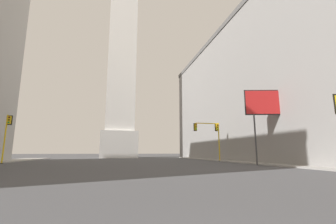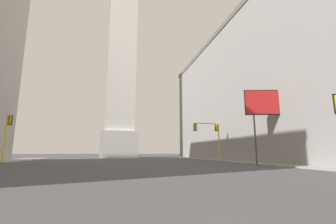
{
  "view_description": "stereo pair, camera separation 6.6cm",
  "coord_description": "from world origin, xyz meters",
  "px_view_note": "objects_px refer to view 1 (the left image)",
  "views": [
    {
      "loc": [
        -1.29,
        -1.5,
        1.53
      ],
      "look_at": [
        8.57,
        39.77,
        9.1
      ],
      "focal_mm": 24.0,
      "sensor_mm": 36.0,
      "label": 1
    },
    {
      "loc": [
        -1.22,
        -1.52,
        1.53
      ],
      "look_at": [
        8.57,
        39.77,
        9.1
      ],
      "focal_mm": 24.0,
      "sensor_mm": 36.0,
      "label": 2
    }
  ],
  "objects_px": {
    "obelisk": "(123,50)",
    "traffic_light_mid_left": "(7,131)",
    "billboard_sign": "(271,104)",
    "traffic_light_mid_right": "(211,132)"
  },
  "relations": [
    {
      "from": "obelisk",
      "to": "traffic_light_mid_left",
      "type": "distance_m",
      "value": 40.61
    },
    {
      "from": "obelisk",
      "to": "traffic_light_mid_left",
      "type": "height_order",
      "value": "obelisk"
    },
    {
      "from": "billboard_sign",
      "to": "traffic_light_mid_right",
      "type": "bearing_deg",
      "value": 101.82
    },
    {
      "from": "traffic_light_mid_right",
      "to": "billboard_sign",
      "type": "distance_m",
      "value": 12.53
    },
    {
      "from": "traffic_light_mid_right",
      "to": "traffic_light_mid_left",
      "type": "bearing_deg",
      "value": -178.46
    },
    {
      "from": "obelisk",
      "to": "billboard_sign",
      "type": "xyz_separation_m",
      "value": [
        17.02,
        -38.49,
        -22.94
      ]
    },
    {
      "from": "traffic_light_mid_right",
      "to": "billboard_sign",
      "type": "relative_size",
      "value": 0.71
    },
    {
      "from": "obelisk",
      "to": "traffic_light_mid_left",
      "type": "bearing_deg",
      "value": -119.4
    },
    {
      "from": "traffic_light_mid_left",
      "to": "billboard_sign",
      "type": "relative_size",
      "value": 0.72
    },
    {
      "from": "obelisk",
      "to": "traffic_light_mid_right",
      "type": "xyz_separation_m",
      "value": [
        14.5,
        -26.45,
        -25.32
      ]
    }
  ]
}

